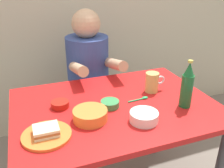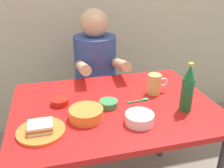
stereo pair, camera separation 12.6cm
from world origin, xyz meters
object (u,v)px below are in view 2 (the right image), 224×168
object	(u,v)px
sandwich	(40,126)
rice_bowl_white	(140,118)
plate_orange	(41,131)
stool	(97,109)
person_seated	(96,63)
beer_bottle	(188,89)
dining_table	(114,118)
beer_mug	(155,84)

from	to	relation	value
sandwich	rice_bowl_white	world-z (taller)	same
plate_orange	stool	bearing A→B (deg)	63.18
stool	rice_bowl_white	xyz separation A→B (m)	(0.05, -0.84, 0.42)
person_seated	beer_bottle	size ratio (longest dim) A/B	2.75
stool	sandwich	size ratio (longest dim) A/B	4.09
person_seated	rice_bowl_white	size ratio (longest dim) A/B	5.14
dining_table	sandwich	world-z (taller)	sandwich
plate_orange	beer_bottle	bearing A→B (deg)	1.56
plate_orange	rice_bowl_white	distance (m)	0.46
person_seated	beer_mug	size ratio (longest dim) A/B	5.71
stool	beer_mug	world-z (taller)	beer_mug
beer_mug	person_seated	bearing A→B (deg)	114.68
beer_bottle	person_seated	bearing A→B (deg)	113.33
dining_table	beer_bottle	xyz separation A→B (m)	(0.35, -0.15, 0.21)
dining_table	sandwich	xyz separation A→B (m)	(-0.39, -0.17, 0.13)
stool	rice_bowl_white	bearing A→B (deg)	-86.25
sandwich	beer_bottle	size ratio (longest dim) A/B	0.42
stool	sandwich	distance (m)	0.99
beer_mug	beer_bottle	bearing A→B (deg)	-70.10
dining_table	sandwich	size ratio (longest dim) A/B	10.00
person_seated	beer_bottle	distance (m)	0.84
dining_table	rice_bowl_white	world-z (taller)	rice_bowl_white
dining_table	person_seated	bearing A→B (deg)	88.60
stool	person_seated	size ratio (longest dim) A/B	0.63
rice_bowl_white	sandwich	bearing A→B (deg)	175.27
sandwich	dining_table	bearing A→B (deg)	23.57
person_seated	dining_table	bearing A→B (deg)	-91.40
beer_bottle	plate_orange	bearing A→B (deg)	-178.44
sandwich	beer_mug	distance (m)	0.70
person_seated	sandwich	world-z (taller)	person_seated
sandwich	beer_mug	xyz separation A→B (m)	(0.66, 0.24, 0.03)
sandwich	person_seated	bearing A→B (deg)	62.85
stool	sandwich	xyz separation A→B (m)	(-0.40, -0.80, 0.42)
beer_mug	beer_bottle	world-z (taller)	beer_bottle
plate_orange	beer_mug	size ratio (longest dim) A/B	1.75
stool	person_seated	world-z (taller)	person_seated
dining_table	beer_mug	world-z (taller)	beer_mug
sandwich	rice_bowl_white	size ratio (longest dim) A/B	0.79
stool	beer_mug	size ratio (longest dim) A/B	3.57
dining_table	sandwich	distance (m)	0.44
rice_bowl_white	dining_table	bearing A→B (deg)	108.65
person_seated	sandwich	xyz separation A→B (m)	(-0.40, -0.79, 0.01)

